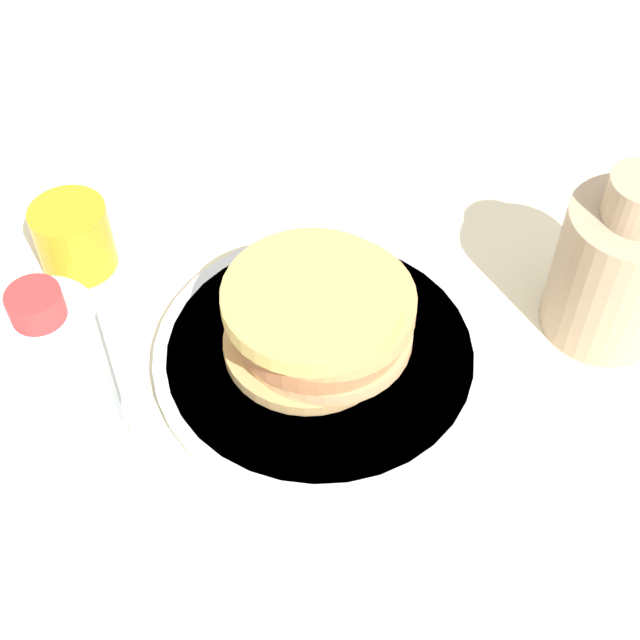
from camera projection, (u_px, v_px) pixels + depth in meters
ground_plane at (320, 380)px, 0.68m from camera, size 4.00×4.00×0.00m
plate at (320, 353)px, 0.69m from camera, size 0.26×0.26×0.01m
pancake_stack at (321, 317)px, 0.66m from camera, size 0.14×0.14×0.07m
juice_glass at (74, 238)px, 0.74m from camera, size 0.06×0.06×0.06m
cream_jug at (618, 267)px, 0.67m from camera, size 0.10×0.10×0.15m
water_bottle_near at (74, 409)px, 0.55m from camera, size 0.06×0.06×0.20m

